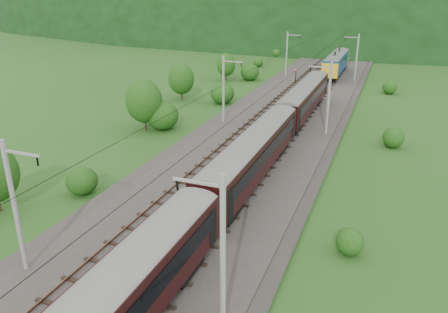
% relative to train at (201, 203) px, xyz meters
% --- Properties ---
extents(ground, '(600.00, 600.00, 0.00)m').
position_rel_train_xyz_m(ground, '(-2.40, -6.01, -3.30)').
color(ground, '#235019').
rests_on(ground, ground).
extents(railbed, '(14.00, 220.00, 0.30)m').
position_rel_train_xyz_m(railbed, '(-2.40, 3.99, -3.15)').
color(railbed, '#38332D').
rests_on(railbed, ground).
extents(track_left, '(2.40, 220.00, 0.27)m').
position_rel_train_xyz_m(track_left, '(-4.80, 3.99, -2.93)').
color(track_left, brown).
rests_on(track_left, railbed).
extents(track_right, '(2.40, 220.00, 0.27)m').
position_rel_train_xyz_m(track_right, '(-0.00, 3.99, -2.93)').
color(track_right, brown).
rests_on(track_right, railbed).
extents(catenary_left, '(2.54, 192.28, 8.00)m').
position_rel_train_xyz_m(catenary_left, '(-8.52, 25.99, 1.20)').
color(catenary_left, gray).
rests_on(catenary_left, railbed).
extents(catenary_right, '(2.54, 192.28, 8.00)m').
position_rel_train_xyz_m(catenary_right, '(3.72, 25.99, 1.20)').
color(catenary_right, gray).
rests_on(catenary_right, railbed).
extents(overhead_wires, '(4.83, 198.00, 0.03)m').
position_rel_train_xyz_m(overhead_wires, '(-2.40, 3.99, 3.80)').
color(overhead_wires, black).
rests_on(overhead_wires, ground).
extents(mountain_main, '(504.00, 360.00, 244.00)m').
position_rel_train_xyz_m(mountain_main, '(-2.40, 253.99, -3.30)').
color(mountain_main, black).
rests_on(mountain_main, ground).
extents(mountain_ridge, '(336.00, 280.00, 132.00)m').
position_rel_train_xyz_m(mountain_ridge, '(-122.40, 293.99, -3.30)').
color(mountain_ridge, black).
rests_on(mountain_ridge, ground).
extents(train, '(2.76, 132.69, 4.78)m').
position_rel_train_xyz_m(train, '(0.00, 0.00, 0.00)').
color(train, black).
rests_on(train, ground).
extents(hazard_post_near, '(0.15, 0.15, 1.39)m').
position_rel_train_xyz_m(hazard_post_near, '(-2.81, 18.69, -2.31)').
color(hazard_post_near, red).
rests_on(hazard_post_near, railbed).
extents(hazard_post_far, '(0.15, 0.15, 1.44)m').
position_rel_train_xyz_m(hazard_post_far, '(-1.80, 26.77, -2.28)').
color(hazard_post_far, red).
rests_on(hazard_post_far, railbed).
extents(signal, '(0.26, 0.26, 2.39)m').
position_rel_train_xyz_m(signal, '(-5.40, 51.94, -1.60)').
color(signal, black).
rests_on(signal, railbed).
extents(vegetation_left, '(12.95, 139.84, 6.04)m').
position_rel_train_xyz_m(vegetation_left, '(-16.80, 3.31, -0.84)').
color(vegetation_left, '#1C4412').
rests_on(vegetation_left, ground).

